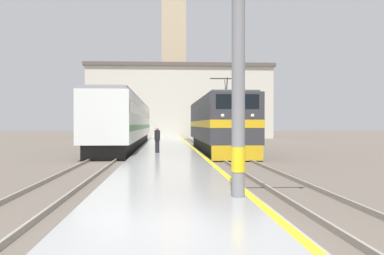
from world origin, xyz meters
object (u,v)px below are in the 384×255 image
at_px(passenger_train, 127,122).
at_px(catenary_mast, 241,54).
at_px(locomotive_train, 218,124).
at_px(person_on_platform, 157,139).
at_px(clock_tower, 174,39).

relative_size(passenger_train, catenary_mast, 4.61).
bearing_deg(locomotive_train, passenger_train, 132.91).
relative_size(passenger_train, person_on_platform, 20.53).
xyz_separation_m(locomotive_train, passenger_train, (-7.20, 7.74, 0.20)).
bearing_deg(locomotive_train, clock_tower, 93.33).
relative_size(locomotive_train, person_on_platform, 11.39).
distance_m(catenary_mast, person_on_platform, 17.13).
height_order(passenger_train, person_on_platform, passenger_train).
distance_m(passenger_train, catenary_mast, 30.00).
bearing_deg(person_on_platform, clock_tower, 87.61).
bearing_deg(locomotive_train, catenary_mast, -95.34).
bearing_deg(person_on_platform, catenary_mast, -82.29).
relative_size(person_on_platform, clock_tower, 0.05).
height_order(catenary_mast, clock_tower, clock_tower).
distance_m(locomotive_train, passenger_train, 10.57).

